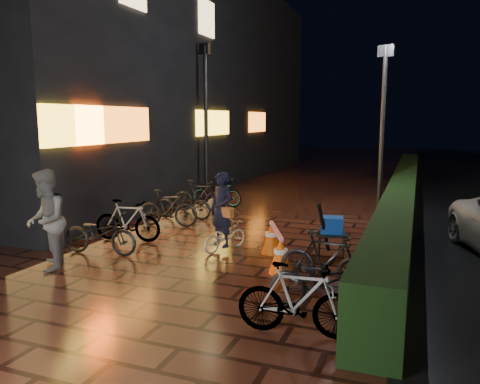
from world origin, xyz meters
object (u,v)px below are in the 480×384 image
at_px(traffic_barrier, 276,246).
at_px(cart_assembly, 331,227).
at_px(bystander_person, 46,220).
at_px(cyclist, 223,222).

xyz_separation_m(traffic_barrier, cart_assembly, (0.90, 0.89, 0.25)).
bearing_deg(cart_assembly, traffic_barrier, -135.26).
bearing_deg(traffic_barrier, cart_assembly, 44.74).
distance_m(bystander_person, traffic_barrier, 4.28).
bearing_deg(cart_assembly, cyclist, -167.04).
relative_size(bystander_person, cart_assembly, 1.63).
xyz_separation_m(cyclist, cart_assembly, (2.16, 0.50, -0.04)).
relative_size(cyclist, cart_assembly, 1.48).
bearing_deg(cyclist, traffic_barrier, -17.17).
relative_size(bystander_person, cyclist, 1.11).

